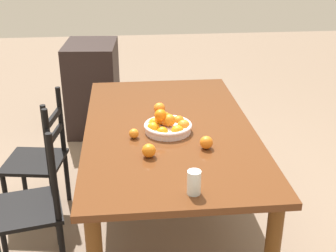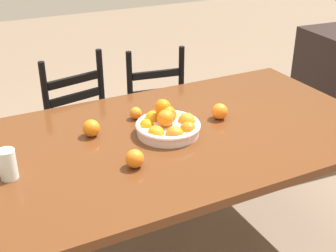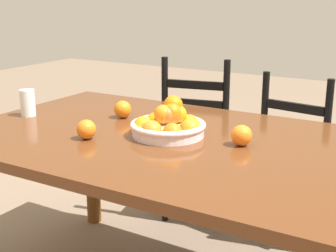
% 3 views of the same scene
% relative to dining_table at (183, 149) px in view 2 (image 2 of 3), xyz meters
% --- Properties ---
extents(dining_table, '(1.88, 1.09, 0.77)m').
position_rel_dining_table_xyz_m(dining_table, '(0.00, 0.00, 0.00)').
color(dining_table, '#572E16').
rests_on(dining_table, ground).
extents(chair_near_window, '(0.48, 0.48, 0.98)m').
position_rel_dining_table_xyz_m(chair_near_window, '(-0.34, 0.84, -0.22)').
color(chair_near_window, black).
rests_on(chair_near_window, ground).
extents(chair_by_cabinet, '(0.45, 0.45, 0.93)m').
position_rel_dining_table_xyz_m(chair_by_cabinet, '(0.24, 0.90, -0.24)').
color(chair_by_cabinet, black).
rests_on(chair_by_cabinet, ground).
extents(fruit_bowl, '(0.30, 0.30, 0.16)m').
position_rel_dining_table_xyz_m(fruit_bowl, '(-0.07, 0.02, 0.14)').
color(fruit_bowl, silver).
rests_on(fruit_bowl, dining_table).
extents(orange_loose_0, '(0.06, 0.06, 0.06)m').
position_rel_dining_table_xyz_m(orange_loose_0, '(-0.14, 0.23, 0.13)').
color(orange_loose_0, orange).
rests_on(orange_loose_0, dining_table).
extents(orange_loose_1, '(0.08, 0.08, 0.08)m').
position_rel_dining_table_xyz_m(orange_loose_1, '(-0.33, -0.19, 0.13)').
color(orange_loose_1, orange).
rests_on(orange_loose_1, dining_table).
extents(orange_loose_2, '(0.08, 0.08, 0.08)m').
position_rel_dining_table_xyz_m(orange_loose_2, '(-0.40, 0.15, 0.13)').
color(orange_loose_2, orange).
rests_on(orange_loose_2, dining_table).
extents(orange_loose_3, '(0.08, 0.08, 0.08)m').
position_rel_dining_table_xyz_m(orange_loose_3, '(0.23, 0.04, 0.13)').
color(orange_loose_3, orange).
rests_on(orange_loose_3, dining_table).
extents(drinking_glass, '(0.07, 0.07, 0.12)m').
position_rel_dining_table_xyz_m(drinking_glass, '(-0.80, -0.04, 0.16)').
color(drinking_glass, silver).
rests_on(drinking_glass, dining_table).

